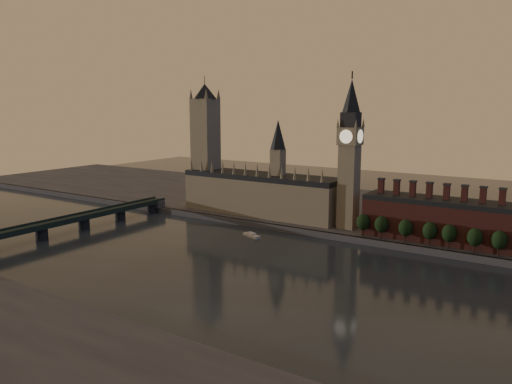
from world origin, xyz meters
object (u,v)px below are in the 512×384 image
big_ben (350,153)px  river_boat (251,235)px  victoria_tower (206,141)px  westminster_bridge (60,224)px

big_ben → river_boat: size_ratio=6.94×
victoria_tower → river_boat: (78.94, -49.52, -57.95)m
big_ben → victoria_tower: bearing=177.8°
big_ben → river_boat: big_ben is taller
victoria_tower → river_boat: bearing=-32.1°
westminster_bridge → big_ben: bearing=34.3°
river_boat → westminster_bridge: bearing=-128.8°
victoria_tower → big_ben: victoria_tower is taller
river_boat → victoria_tower: bearing=168.2°
westminster_bridge → river_boat: 132.93m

